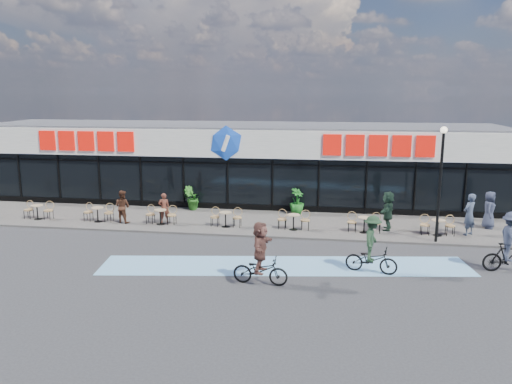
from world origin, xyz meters
TOP-DOWN VIEW (x-y plane):
  - ground at (0.00, 0.00)m, footprint 120.00×120.00m
  - sidewalk at (0.00, 4.50)m, footprint 44.00×5.00m
  - bike_lane at (4.00, -1.50)m, footprint 14.17×4.13m
  - building at (-0.00, 9.93)m, footprint 30.60×6.57m
  - lamp_post at (10.25, 2.30)m, footprint 0.28×0.28m
  - bistro_set_1 at (-9.16, 3.35)m, footprint 1.54×0.62m
  - bistro_set_2 at (-5.88, 3.35)m, footprint 1.54×0.62m
  - bistro_set_3 at (-2.60, 3.35)m, footprint 1.54×0.62m
  - bistro_set_4 at (0.68, 3.35)m, footprint 1.54×0.62m
  - bistro_set_5 at (3.95, 3.35)m, footprint 1.54×0.62m
  - bistro_set_6 at (7.23, 3.35)m, footprint 1.54×0.62m
  - bistro_set_7 at (10.51, 3.35)m, footprint 1.54×0.62m
  - potted_plant_left at (-1.93, 6.46)m, footprint 0.91×0.84m
  - potted_plant_mid at (-1.91, 6.59)m, footprint 1.24×1.24m
  - potted_plant_right at (3.88, 6.47)m, footprint 1.05×1.05m
  - patron_left at (-2.53, 3.62)m, footprint 0.63×0.51m
  - patron_right at (-4.56, 3.30)m, footprint 0.94×0.82m
  - pedestrian_a at (8.34, 3.96)m, footprint 0.88×1.79m
  - pedestrian_b at (13.15, 4.96)m, footprint 0.83×1.01m
  - pedestrian_c at (11.89, 3.58)m, footprint 0.83×0.81m
  - cyclist_a at (7.19, -1.75)m, footprint 1.99×1.22m
  - cyclist_b at (12.16, -0.92)m, footprint 1.85×1.21m
  - cyclist_c at (3.33, -3.47)m, footprint 1.97×1.69m

SIDE VIEW (x-z plane):
  - ground at x=0.00m, z-range 0.00..0.00m
  - bike_lane at x=4.00m, z-range 0.00..0.01m
  - sidewalk at x=0.00m, z-range 0.00..0.10m
  - bistro_set_1 at x=-9.16m, z-range 0.11..1.01m
  - bistro_set_2 at x=-5.88m, z-range 0.11..1.01m
  - bistro_set_3 at x=-2.60m, z-range 0.11..1.01m
  - bistro_set_4 at x=0.68m, z-range 0.11..1.01m
  - bistro_set_5 at x=3.95m, z-range 0.11..1.01m
  - bistro_set_6 at x=7.23m, z-range 0.11..1.01m
  - bistro_set_7 at x=10.51m, z-range 0.11..1.01m
  - potted_plant_mid at x=-1.91m, z-range 0.10..1.14m
  - potted_plant_left at x=-1.93m, z-range 0.10..1.44m
  - potted_plant_right at x=3.88m, z-range 0.10..1.46m
  - patron_left at x=-2.53m, z-range 0.10..1.60m
  - cyclist_a at x=7.19m, z-range -0.19..1.97m
  - patron_right at x=-4.56m, z-range 0.10..1.74m
  - cyclist_c at x=3.33m, z-range -0.16..2.07m
  - pedestrian_b at x=13.15m, z-range 0.10..1.89m
  - cyclist_b at x=12.16m, z-range -0.11..2.15m
  - pedestrian_a at x=8.34m, z-range 0.10..1.95m
  - pedestrian_c at x=11.89m, z-range 0.10..2.03m
  - building at x=0.00m, z-range -0.04..4.71m
  - lamp_post at x=10.25m, z-range 0.58..5.57m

